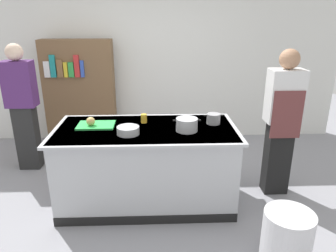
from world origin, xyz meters
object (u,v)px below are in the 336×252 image
mixing_bowl (128,130)px  bookshelf (80,94)px  trash_bin (286,239)px  sauce_pan (213,119)px  stock_pot (187,125)px  juice_cup (144,118)px  person_guest (23,105)px  person_chef (282,121)px  onion (91,121)px

mixing_bowl → bookshelf: bookshelf is taller
trash_bin → bookshelf: 3.71m
sauce_pan → stock_pot: bearing=-145.7°
juice_cup → person_guest: person_guest is taller
mixing_bowl → bookshelf: size_ratio=0.14×
mixing_bowl → juice_cup: bearing=67.0°
trash_bin → person_guest: person_guest is taller
mixing_bowl → person_chef: 1.76m
trash_bin → bookshelf: size_ratio=0.30×
sauce_pan → juice_cup: (-0.78, 0.06, -0.01)m
mixing_bowl → trash_bin: (1.39, -0.87, -0.69)m
trash_bin → person_chef: size_ratio=0.29×
person_guest → juice_cup: bearing=71.8°
sauce_pan → juice_cup: sauce_pan is taller
trash_bin → bookshelf: bookshelf is taller
person_chef → bookshelf: bearing=62.7°
onion → bookshelf: 1.82m
stock_pot → person_chef: person_chef is taller
mixing_bowl → juice_cup: juice_cup is taller
onion → person_guest: size_ratio=0.05×
stock_pot → sauce_pan: size_ratio=1.35×
stock_pot → person_chef: bearing=12.6°
stock_pot → person_chef: 1.15m
bookshelf → mixing_bowl: bearing=-64.7°
mixing_bowl → person_chef: bearing=10.5°
stock_pot → trash_bin: stock_pot is taller
juice_cup → mixing_bowl: bearing=-113.0°
person_chef → person_guest: size_ratio=1.00×
person_guest → bookshelf: person_guest is taller
person_chef → person_guest: same height
sauce_pan → trash_bin: bearing=-68.5°
stock_pot → bookshelf: size_ratio=0.17×
trash_bin → person_chef: (0.34, 1.19, 0.66)m
mixing_bowl → juice_cup: 0.38m
juice_cup → bookshelf: (-1.08, 1.61, -0.10)m
onion → stock_pot: bearing=-8.6°
juice_cup → person_chef: bearing=-1.2°
trash_bin → person_guest: bearing=145.7°
stock_pot → sauce_pan: bearing=34.3°
onion → person_chef: person_chef is taller
mixing_bowl → bookshelf: (-0.93, 1.97, -0.09)m
person_guest → bookshelf: (0.56, 0.87, -0.06)m
sauce_pan → onion: bearing=-177.3°
person_chef → bookshelf: (-2.66, 1.65, -0.06)m
bookshelf → person_guest: bearing=-122.8°
mixing_bowl → trash_bin: 1.78m
stock_pot → sauce_pan: 0.39m
bookshelf → stock_pot: bearing=-50.9°
onion → person_chef: size_ratio=0.05×
person_guest → bookshelf: 1.04m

